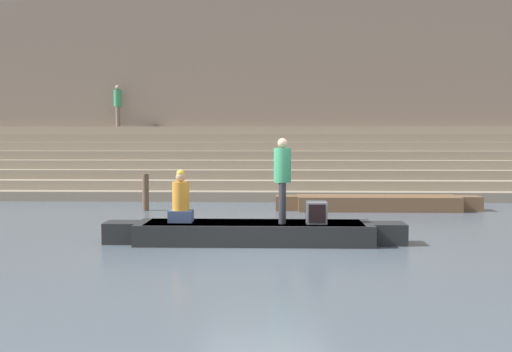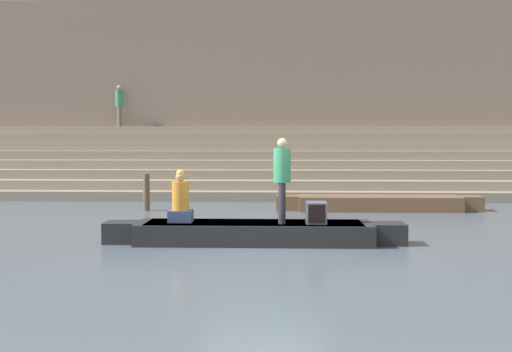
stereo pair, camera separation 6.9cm
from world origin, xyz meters
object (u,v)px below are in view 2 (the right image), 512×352
Objects in this scene: rowboat_main at (254,232)px; tv_set at (316,212)px; mooring_post at (146,192)px; person_rowing at (181,201)px; moored_boat_shore at (378,203)px; person_on_steps at (119,103)px; person_standing at (282,174)px.

rowboat_main is 13.07× the size of tv_set.
mooring_post reaches higher than rowboat_main.
person_rowing reaches higher than mooring_post.
person_rowing reaches higher than moored_boat_shore.
tv_set is 16.06m from person_on_steps.
tv_set is at bearing -49.95° from mooring_post.
rowboat_main is at bearing -59.23° from person_on_steps.
person_rowing reaches higher than rowboat_main.
moored_boat_shore is at bearing 61.59° from rowboat_main.
mooring_post is (-4.79, 5.70, -0.10)m from tv_set.
person_standing is at bearing -178.81° from tv_set.
person_rowing is 0.98× the size of mooring_post.
person_standing is at bearing -54.45° from mooring_post.
rowboat_main is 1.36m from person_standing.
person_rowing is 0.61× the size of person_on_steps.
person_rowing is at bearing -177.56° from rowboat_main.
rowboat_main is 6.92m from moored_boat_shore.
person_on_steps reaches higher than mooring_post.
person_standing is 3.66× the size of tv_set.
person_rowing is 7.85m from moored_boat_shore.
moored_boat_shore is at bearing 68.96° from tv_set.
person_on_steps reaches higher than person_standing.
mooring_post is at bearing 92.87° from person_rowing.
person_standing is 0.98× the size of person_on_steps.
person_on_steps is at bearing 93.31° from person_rowing.
tv_set is (0.71, 0.02, -0.79)m from person_standing.
person_standing is 6.83m from moored_boat_shore.
mooring_post is (-7.09, -0.30, 0.33)m from moored_boat_shore.
moored_boat_shore reaches higher than rowboat_main.
person_standing reaches higher than moored_boat_shore.
person_standing reaches higher than tv_set.
rowboat_main is 1.36m from tv_set.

